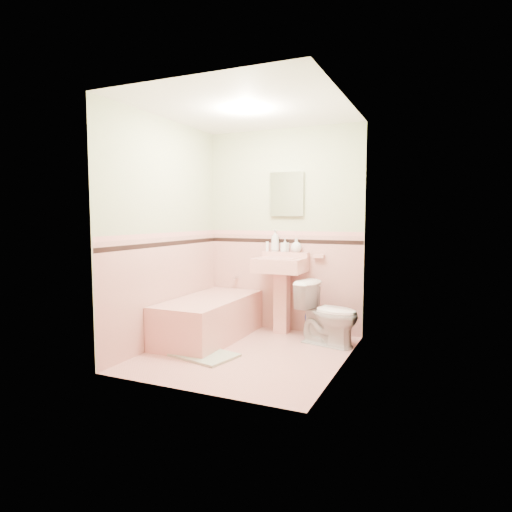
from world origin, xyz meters
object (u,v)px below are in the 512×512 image
at_px(sink, 280,296).
at_px(soap_bottle_mid, 285,245).
at_px(bathtub, 209,320).
at_px(toilet, 328,314).
at_px(medicine_cabinet, 287,194).
at_px(bucket, 314,325).
at_px(shoe, 196,351).
at_px(soap_bottle_right, 296,245).
at_px(soap_bottle_left, 275,241).

relative_size(sink, soap_bottle_mid, 5.57).
height_order(bathtub, toilet, toilet).
bearing_deg(medicine_cabinet, sink, -90.00).
relative_size(bucket, shoe, 1.35).
xyz_separation_m(soap_bottle_right, toilet, (0.51, -0.39, -0.73)).
xyz_separation_m(soap_bottle_left, bucket, (0.52, -0.04, -1.01)).
relative_size(bathtub, shoe, 9.04).
xyz_separation_m(soap_bottle_mid, toilet, (0.66, -0.39, -0.72)).
relative_size(soap_bottle_right, shoe, 1.03).
relative_size(medicine_cabinet, soap_bottle_right, 3.14).
bearing_deg(bathtub, soap_bottle_mid, 46.54).
bearing_deg(shoe, medicine_cabinet, 74.98).
height_order(bathtub, bucket, bathtub).
bearing_deg(soap_bottle_left, sink, -52.70).
bearing_deg(shoe, soap_bottle_mid, 74.87).
distance_m(sink, soap_bottle_right, 0.65).
xyz_separation_m(soap_bottle_mid, soap_bottle_right, (0.15, 0.00, 0.00)).
distance_m(soap_bottle_right, toilet, 0.97).
bearing_deg(bathtub, soap_bottle_right, 40.87).
distance_m(medicine_cabinet, shoe, 2.20).
xyz_separation_m(medicine_cabinet, soap_bottle_right, (0.14, -0.03, -0.62)).
relative_size(sink, toilet, 1.32).
height_order(toilet, bucket, toilet).
distance_m(bathtub, soap_bottle_right, 1.38).
bearing_deg(medicine_cabinet, soap_bottle_left, -167.66).
bearing_deg(soap_bottle_right, bathtub, -139.13).
relative_size(bathtub, sink, 1.62).
relative_size(sink, shoe, 5.59).
xyz_separation_m(medicine_cabinet, shoe, (-0.47, -1.39, -1.64)).
height_order(soap_bottle_left, toilet, soap_bottle_left).
bearing_deg(toilet, medicine_cabinet, 69.89).
distance_m(bathtub, sink, 0.89).
distance_m(medicine_cabinet, toilet, 1.56).
distance_m(sink, toilet, 0.69).
xyz_separation_m(bathtub, toilet, (1.33, 0.32, 0.13)).
bearing_deg(soap_bottle_right, soap_bottle_left, 180.00).
xyz_separation_m(soap_bottle_left, soap_bottle_right, (0.28, 0.00, -0.05)).
bearing_deg(bucket, sink, -159.47).
height_order(medicine_cabinet, shoe, medicine_cabinet).
xyz_separation_m(toilet, bucket, (-0.27, 0.36, -0.24)).
distance_m(sink, shoe, 1.33).
relative_size(soap_bottle_left, shoe, 1.64).
height_order(bathtub, soap_bottle_mid, soap_bottle_mid).
distance_m(sink, soap_bottle_left, 0.70).
relative_size(bathtub, soap_bottle_right, 8.75).
height_order(sink, medicine_cabinet, medicine_cabinet).
bearing_deg(bathtub, shoe, -72.13).
bearing_deg(sink, bucket, 20.53).
xyz_separation_m(medicine_cabinet, soap_bottle_mid, (-0.01, -0.03, -0.63)).
bearing_deg(sink, soap_bottle_left, 127.30).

